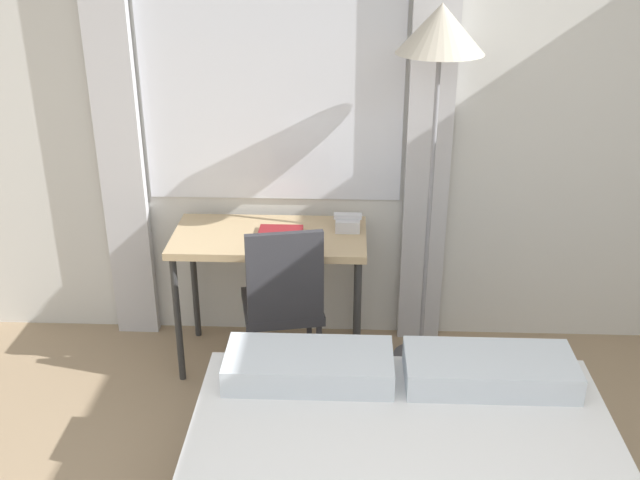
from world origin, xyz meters
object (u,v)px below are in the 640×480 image
Objects in this scene: desk at (270,247)px; standing_lamp at (439,57)px; book at (281,232)px; desk_chair at (283,298)px; telephone at (348,223)px.

standing_lamp is (0.83, -0.00, 1.01)m from desk.
desk is at bearing 179.92° from standing_lamp.
desk is 0.53× the size of standing_lamp.
standing_lamp is at bearing 0.36° from book.
book is at bearing 85.12° from desk_chair.
desk is at bearing 174.19° from book.
telephone is at bearing 13.52° from book.
standing_lamp is at bearing -10.76° from telephone.
book is (-0.35, -0.08, -0.03)m from telephone.
desk_chair is at bearing -134.92° from telephone.
book is (0.06, -0.01, 0.09)m from desk.
telephone is at bearing 10.80° from desk.
standing_lamp is 13.03× the size of telephone.
standing_lamp is at bearing -0.08° from desk.
telephone is at bearing 33.39° from desk_chair.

